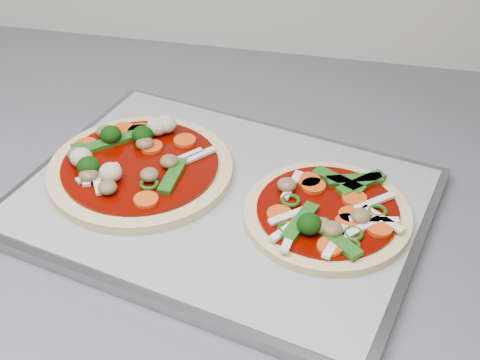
# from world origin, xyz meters

# --- Properties ---
(baking_tray) EXTENTS (0.47, 0.39, 0.01)m
(baking_tray) POSITION_xyz_m (0.69, 1.24, 0.91)
(baking_tray) COLOR gray
(baking_tray) RESTS_ON countertop
(parchment) EXTENTS (0.45, 0.37, 0.00)m
(parchment) POSITION_xyz_m (0.69, 1.24, 0.91)
(parchment) COLOR #9D9DA3
(parchment) RESTS_ON baking_tray
(pizza_left) EXTENTS (0.28, 0.28, 0.03)m
(pizza_left) POSITION_xyz_m (0.60, 1.26, 0.93)
(pizza_left) COLOR #E0C97F
(pizza_left) RESTS_ON parchment
(pizza_right) EXTENTS (0.18, 0.18, 0.03)m
(pizza_right) POSITION_xyz_m (0.81, 1.22, 0.92)
(pizza_right) COLOR #E0C97F
(pizza_right) RESTS_ON parchment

